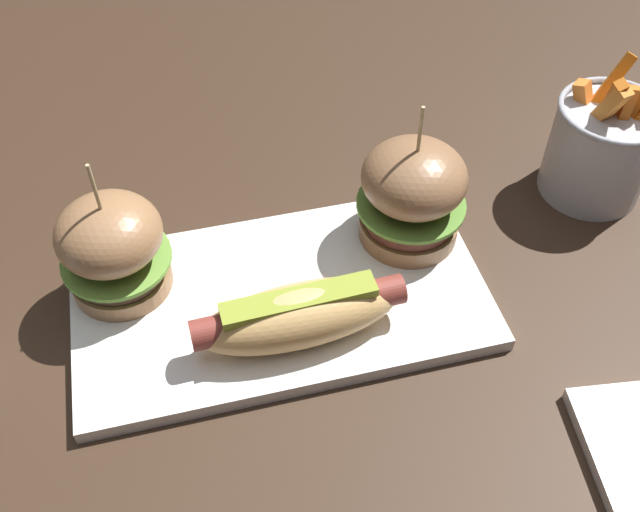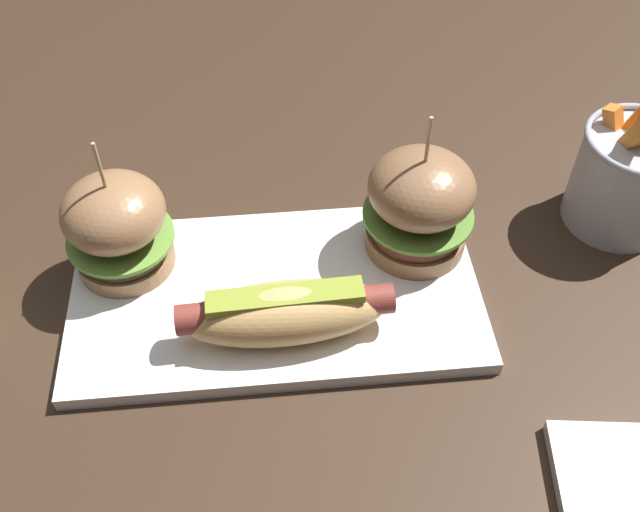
{
  "view_description": "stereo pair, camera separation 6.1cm",
  "coord_description": "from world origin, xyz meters",
  "px_view_note": "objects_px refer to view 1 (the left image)",
  "views": [
    {
      "loc": [
        -0.06,
        -0.4,
        0.51
      ],
      "look_at": [
        0.04,
        0.0,
        0.05
      ],
      "focal_mm": 40.97,
      "sensor_mm": 36.0,
      "label": 1
    },
    {
      "loc": [
        -0.0,
        -0.41,
        0.51
      ],
      "look_at": [
        0.04,
        0.0,
        0.05
      ],
      "focal_mm": 40.97,
      "sensor_mm": 36.0,
      "label": 2
    }
  ],
  "objects_px": {
    "fries_bucket": "(601,147)",
    "platter_main": "(281,299)",
    "slider_left": "(113,247)",
    "slider_right": "(412,193)",
    "hot_dog": "(300,314)"
  },
  "relations": [
    {
      "from": "platter_main",
      "to": "hot_dog",
      "type": "distance_m",
      "value": 0.06
    },
    {
      "from": "hot_dog",
      "to": "fries_bucket",
      "type": "xyz_separation_m",
      "value": [
        0.33,
        0.12,
        0.01
      ]
    },
    {
      "from": "slider_right",
      "to": "fries_bucket",
      "type": "xyz_separation_m",
      "value": [
        0.21,
        0.03,
        -0.01
      ]
    },
    {
      "from": "fries_bucket",
      "to": "platter_main",
      "type": "bearing_deg",
      "value": -167.76
    },
    {
      "from": "slider_left",
      "to": "fries_bucket",
      "type": "bearing_deg",
      "value": 3.39
    },
    {
      "from": "fries_bucket",
      "to": "hot_dog",
      "type": "bearing_deg",
      "value": -160.1
    },
    {
      "from": "hot_dog",
      "to": "fries_bucket",
      "type": "relative_size",
      "value": 1.24
    },
    {
      "from": "platter_main",
      "to": "slider_right",
      "type": "height_order",
      "value": "slider_right"
    },
    {
      "from": "hot_dog",
      "to": "slider_left",
      "type": "height_order",
      "value": "slider_left"
    },
    {
      "from": "platter_main",
      "to": "slider_right",
      "type": "xyz_separation_m",
      "value": [
        0.13,
        0.04,
        0.06
      ]
    },
    {
      "from": "fries_bucket",
      "to": "slider_left",
      "type": "bearing_deg",
      "value": -176.61
    },
    {
      "from": "platter_main",
      "to": "slider_right",
      "type": "relative_size",
      "value": 2.47
    },
    {
      "from": "slider_right",
      "to": "platter_main",
      "type": "bearing_deg",
      "value": -161.77
    },
    {
      "from": "platter_main",
      "to": "hot_dog",
      "type": "xyz_separation_m",
      "value": [
        0.01,
        -0.05,
        0.03
      ]
    },
    {
      "from": "slider_right",
      "to": "fries_bucket",
      "type": "relative_size",
      "value": 1.02
    }
  ]
}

